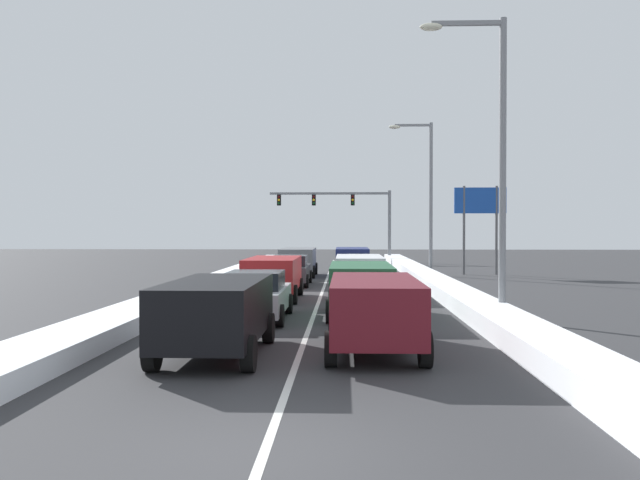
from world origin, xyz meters
name	(u,v)px	position (x,y,z in m)	size (l,w,h in m)	color
ground_plane	(321,295)	(0.00, 20.04, 0.00)	(130.23, 130.23, 0.00)	#333335
lane_stripe_between_right_lane_and_center_lane	(325,285)	(0.00, 25.04, 0.00)	(0.14, 55.10, 0.01)	silver
snow_bank_right_shoulder	(431,280)	(5.30, 25.04, 0.28)	(1.37, 55.10, 0.55)	white
snow_bank_left_shoulder	(219,280)	(-5.30, 25.04, 0.24)	(1.71, 55.10, 0.48)	white
suv_maroon_right_lane_nearest	(374,308)	(1.68, 7.02, 1.02)	(2.16, 4.90, 1.67)	maroon
suv_green_right_lane_second	(361,285)	(1.53, 13.36, 1.02)	(2.16, 4.90, 1.67)	#1E5633
suv_white_right_lane_third	(359,272)	(1.63, 20.10, 1.02)	(2.16, 4.90, 1.67)	silver
sedan_tan_right_lane_fourth	(362,269)	(1.93, 26.54, 0.76)	(2.00, 4.50, 1.51)	#937F60
suv_navy_right_lane_fifth	(352,259)	(1.46, 32.36, 1.02)	(2.16, 4.90, 1.67)	navy
suv_black_center_lane_nearest	(217,310)	(-1.82, 6.44, 1.02)	(2.16, 4.90, 1.67)	black
sedan_silver_center_lane_second	(256,295)	(-1.74, 12.31, 0.76)	(2.00, 4.50, 1.51)	#B7BABF
suv_red_center_lane_third	(273,274)	(-1.85, 18.31, 1.02)	(2.16, 4.90, 1.67)	maroon
sedan_charcoal_center_lane_fourth	(290,270)	(-1.72, 25.12, 0.76)	(2.00, 4.50, 1.51)	#38383D
suv_gray_center_lane_fifth	(298,259)	(-1.78, 31.55, 1.02)	(2.16, 4.90, 1.67)	slate
traffic_light_gantry	(347,207)	(1.18, 50.08, 4.72)	(10.60, 0.47, 6.20)	slate
street_lamp_right_near	(492,143)	(5.53, 12.52, 5.47)	(2.66, 0.36, 9.29)	gray
street_lamp_right_mid	(425,186)	(5.91, 32.56, 5.47)	(2.66, 0.36, 9.28)	gray
roadside_sign_right	(480,210)	(9.40, 33.46, 4.02)	(3.20, 0.16, 5.50)	#59595B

